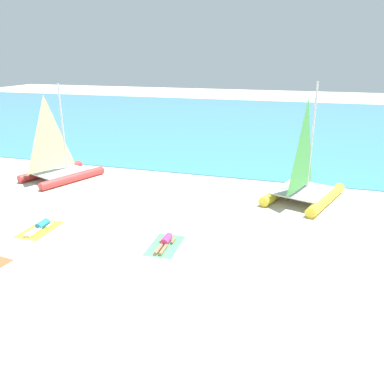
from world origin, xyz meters
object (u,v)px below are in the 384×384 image
sunbather_left (40,226)px  sunbather_right (165,242)px  sailboat_red (59,166)px  sailboat_yellow (304,184)px  towel_right (165,246)px  towel_left (40,229)px

sunbather_left → sunbather_right: bearing=1.4°
sailboat_red → sailboat_yellow: bearing=23.5°
sailboat_red → towel_right: sailboat_red is taller
sunbather_left → sunbather_right: same height
towel_left → towel_right: bearing=1.9°
sunbather_right → towel_left: bearing=-179.6°
towel_left → towel_right: 5.47m
towel_left → sunbather_right: bearing=2.6°
sunbather_left → sunbather_right: size_ratio=1.00×
sunbather_left → towel_right: bearing=0.7°
towel_left → sunbather_left: 0.14m
sailboat_red → sunbather_right: (8.78, -5.98, -0.67)m
sailboat_red → sunbather_left: sailboat_red is taller
sailboat_yellow → towel_left: size_ratio=2.99×
towel_left → towel_right: (5.47, 0.18, 0.00)m
sailboat_yellow → towel_right: sailboat_yellow is taller
sunbather_right → sailboat_yellow: bearing=51.5°
sailboat_yellow → sunbather_left: (-10.25, -6.71, -0.71)m
towel_left → sunbather_left: (-0.00, 0.07, 0.13)m
sailboat_red → sunbather_right: size_ratio=3.42×
sunbather_left → towel_right: sunbather_left is taller
towel_right → sailboat_red: bearing=145.5°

